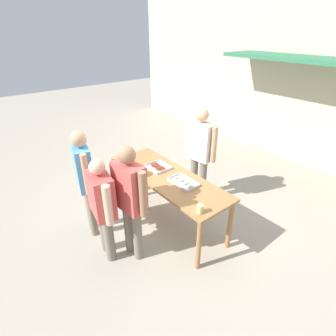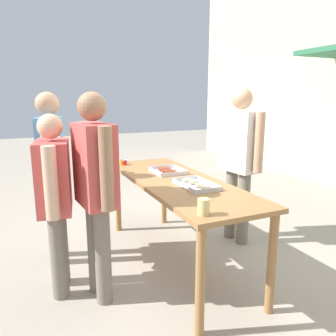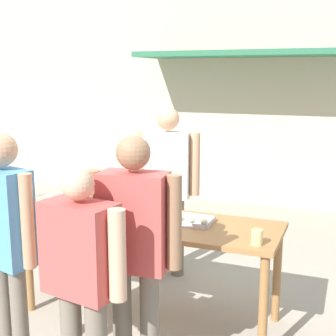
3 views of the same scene
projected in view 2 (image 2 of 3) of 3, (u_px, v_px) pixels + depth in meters
ground_plane at (176, 261)px, 3.43m from camera, size 24.00×24.00×0.00m
serving_table at (176, 190)px, 3.26m from camera, size 2.22×0.77×0.88m
food_tray_sausages at (168, 171)px, 3.54m from camera, size 0.37×0.32×0.04m
food_tray_buns at (196, 185)px, 2.98m from camera, size 0.46×0.27×0.06m
condiment_jar_mustard at (122, 161)px, 4.00m from camera, size 0.06×0.06×0.06m
condiment_jar_ketchup at (125, 162)px, 3.93m from camera, size 0.06×0.06×0.06m
beer_cup at (203, 207)px, 2.26m from camera, size 0.08×0.08×0.12m
person_server_behind_table at (239, 153)px, 3.72m from camera, size 0.66×0.31×1.78m
person_customer_holding_hotdog at (52, 162)px, 3.26m from camera, size 0.54×0.30×1.73m
person_customer_with_cup at (96, 181)px, 2.62m from camera, size 0.64×0.29×1.73m
person_customer_waiting_in_line at (55, 192)px, 2.74m from camera, size 0.67×0.33×1.55m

